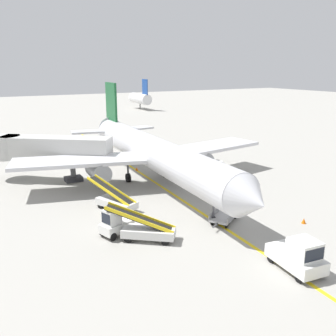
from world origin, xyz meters
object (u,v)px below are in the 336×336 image
object	(u,v)px
airliner	(152,152)
pushback_tug	(298,256)
safety_cone_nose_left	(304,221)
baggage_tug_near_wing	(215,171)
baggage_cart_loaded	(224,217)
baggage_tug_by_cargo_door	(115,224)
belt_loader_aft_hold	(147,230)
belt_loader_forward_hold	(115,201)
jet_bridge	(44,149)
ground_crew_marshaller	(251,189)
safety_cone_nose_right	(137,169)

from	to	relation	value
airliner	pushback_tug	xyz separation A→B (m)	(-0.40, -20.40, -2.42)
safety_cone_nose_left	baggage_tug_near_wing	bearing A→B (deg)	85.01
airliner	baggage_cart_loaded	world-z (taller)	airliner
baggage_tug_by_cargo_door	belt_loader_aft_hold	world-z (taller)	belt_loader_aft_hold
belt_loader_forward_hold	safety_cone_nose_left	size ratio (longest dim) A/B	11.53
pushback_tug	belt_loader_forward_hold	size ratio (longest dim) A/B	0.74
jet_bridge	baggage_tug_by_cargo_door	distance (m)	17.20
pushback_tug	baggage_tug_by_cargo_door	size ratio (longest dim) A/B	1.41
airliner	pushback_tug	bearing A→B (deg)	-91.12
airliner	safety_cone_nose_left	size ratio (longest dim) A/B	80.28
baggage_tug_near_wing	ground_crew_marshaller	distance (m)	6.87
belt_loader_aft_hold	baggage_cart_loaded	bearing A→B (deg)	-1.18
baggage_tug_near_wing	safety_cone_nose_left	world-z (taller)	baggage_tug_near_wing
pushback_tug	belt_loader_aft_hold	world-z (taller)	belt_loader_aft_hold
jet_bridge	pushback_tug	size ratio (longest dim) A/B	3.12
jet_bridge	baggage_cart_loaded	distance (m)	21.59
safety_cone_nose_left	belt_loader_forward_hold	bearing A→B (deg)	139.46
belt_loader_aft_hold	baggage_tug_by_cargo_door	bearing A→B (deg)	133.20
belt_loader_aft_hold	baggage_tug_near_wing	bearing A→B (deg)	36.98
baggage_tug_by_cargo_door	safety_cone_nose_right	world-z (taller)	baggage_tug_by_cargo_door
baggage_tug_near_wing	safety_cone_nose_right	xyz separation A→B (m)	(-6.20, 7.38, -0.71)
pushback_tug	baggage_tug_by_cargo_door	distance (m)	12.83
baggage_tug_by_cargo_door	baggage_cart_loaded	bearing A→B (deg)	-12.97
ground_crew_marshaller	safety_cone_nose_right	distance (m)	15.21
belt_loader_aft_hold	ground_crew_marshaller	distance (m)	12.98
baggage_tug_by_cargo_door	belt_loader_forward_hold	distance (m)	5.31
airliner	belt_loader_forward_hold	xyz separation A→B (m)	(-6.30, -5.34, -2.64)
pushback_tug	safety_cone_nose_left	bearing A→B (deg)	38.68
safety_cone_nose_right	ground_crew_marshaller	bearing A→B (deg)	-69.24
pushback_tug	baggage_tug_by_cargo_door	world-z (taller)	pushback_tug
airliner	pushback_tug	size ratio (longest dim) A/B	9.36
pushback_tug	safety_cone_nose_left	distance (m)	7.79
baggage_tug_by_cargo_door	safety_cone_nose_right	bearing A→B (deg)	60.37
pushback_tug	ground_crew_marshaller	distance (m)	13.23
pushback_tug	safety_cone_nose_left	xyz separation A→B (m)	(6.05, 4.84, -0.77)
safety_cone_nose_left	pushback_tug	bearing A→B (deg)	-141.32
baggage_cart_loaded	belt_loader_aft_hold	bearing A→B (deg)	178.82
airliner	belt_loader_aft_hold	world-z (taller)	airliner
baggage_cart_loaded	safety_cone_nose_left	world-z (taller)	baggage_cart_loaded
baggage_tug_by_cargo_door	belt_loader_forward_hold	bearing A→B (deg)	68.25
jet_bridge	baggage_cart_loaded	size ratio (longest dim) A/B	3.26
airliner	baggage_cart_loaded	distance (m)	12.58
belt_loader_forward_hold	pushback_tug	bearing A→B (deg)	-68.62
baggage_tug_by_cargo_door	safety_cone_nose_left	distance (m)	14.90
belt_loader_forward_hold	safety_cone_nose_right	size ratio (longest dim) A/B	11.53
belt_loader_forward_hold	safety_cone_nose_left	world-z (taller)	belt_loader_forward_hold
baggage_tug_near_wing	belt_loader_forward_hold	world-z (taller)	belt_loader_forward_hold
airliner	jet_bridge	world-z (taller)	airliner
ground_crew_marshaller	belt_loader_forward_hold	bearing A→B (deg)	164.16
jet_bridge	belt_loader_forward_hold	bearing A→B (deg)	-74.06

